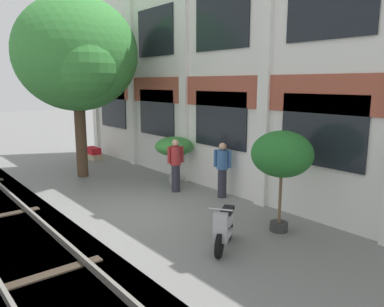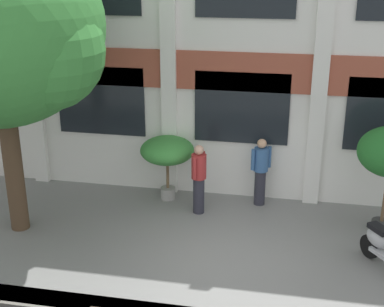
% 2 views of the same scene
% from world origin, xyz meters
% --- Properties ---
extents(ground_plane, '(80.00, 80.00, 0.00)m').
position_xyz_m(ground_plane, '(0.00, 0.00, 0.00)').
color(ground_plane, slate).
extents(apartment_facade, '(17.65, 0.64, 7.15)m').
position_xyz_m(apartment_facade, '(0.00, 3.13, 3.57)').
color(apartment_facade, silver).
rests_on(apartment_facade, ground).
extents(rail_tracks, '(25.29, 2.80, 0.43)m').
position_xyz_m(rail_tracks, '(0.00, -3.12, -0.13)').
color(rail_tracks, '#5B5449').
rests_on(rail_tracks, ground).
extents(broadleaf_tree, '(4.40, 4.19, 6.29)m').
position_xyz_m(broadleaf_tree, '(-4.52, 0.33, 4.21)').
color(broadleaf_tree, '#4C3826').
rests_on(broadleaf_tree, ground).
extents(potted_plant_square_trough, '(0.97, 0.55, 0.52)m').
position_xyz_m(potted_plant_square_trough, '(-7.21, 1.95, 0.25)').
color(potted_plant_square_trough, tan).
rests_on(potted_plant_square_trough, ground).
extents(potted_plant_terracotta_small, '(1.37, 1.37, 2.32)m').
position_xyz_m(potted_plant_terracotta_small, '(3.23, 1.74, 1.77)').
color(potted_plant_terracotta_small, '#333333').
rests_on(potted_plant_terracotta_small, ground).
extents(potted_plant_tall_urn, '(1.28, 1.28, 1.58)m').
position_xyz_m(potted_plant_tall_urn, '(-1.68, 2.39, 1.22)').
color(potted_plant_tall_urn, gray).
rests_on(potted_plant_tall_urn, ground).
extents(scooter_near_curb, '(0.85, 1.20, 0.98)m').
position_xyz_m(scooter_near_curb, '(3.05, 0.19, 0.44)').
color(scooter_near_curb, black).
rests_on(scooter_near_curb, ground).
extents(resident_by_doorway, '(0.45, 0.34, 1.64)m').
position_xyz_m(resident_by_doorway, '(0.53, 2.51, 0.88)').
color(resident_by_doorway, '#282833').
rests_on(resident_by_doorway, ground).
extents(resident_watching_tracks, '(0.34, 0.51, 1.65)m').
position_xyz_m(resident_watching_tracks, '(-0.81, 1.80, 0.89)').
color(resident_watching_tracks, '#282833').
rests_on(resident_watching_tracks, ground).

